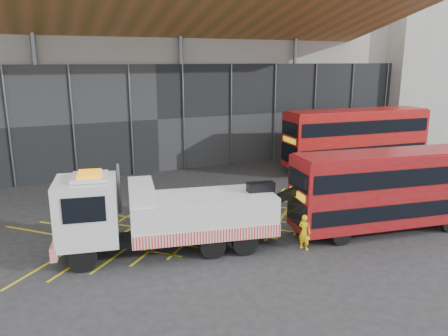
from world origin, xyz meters
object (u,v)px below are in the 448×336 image
recovery_truck (161,214)px  worker (305,232)px  bus_towed (390,187)px  bus_second (356,136)px

recovery_truck → worker: size_ratio=6.82×
bus_towed → bus_second: size_ratio=0.87×
worker → recovery_truck: bearing=45.4°
bus_second → worker: 16.31m
bus_towed → bus_second: 12.77m
bus_towed → bus_second: bearing=65.6°
bus_second → bus_towed: bearing=-118.2°
bus_second → worker: bearing=-132.9°
bus_second → recovery_truck: bearing=-149.5°
recovery_truck → bus_towed: bearing=0.0°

